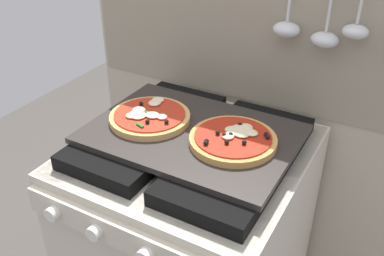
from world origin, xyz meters
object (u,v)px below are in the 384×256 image
object	(u,v)px
pizza_left	(149,117)
pizza_right	(234,138)
baking_tray	(192,134)
stove	(192,256)

from	to	relation	value
pizza_left	pizza_right	xyz separation A→B (m)	(0.25, 0.01, -0.00)
baking_tray	pizza_left	world-z (taller)	pizza_left
pizza_left	stove	bearing A→B (deg)	2.30
stove	pizza_right	size ratio (longest dim) A/B	4.05
baking_tray	pizza_right	bearing A→B (deg)	2.78
baking_tray	pizza_left	xyz separation A→B (m)	(-0.13, -0.01, 0.02)
baking_tray	pizza_left	size ratio (longest dim) A/B	2.43
stove	pizza_left	bearing A→B (deg)	-177.70
stove	baking_tray	size ratio (longest dim) A/B	1.67
stove	baking_tray	world-z (taller)	baking_tray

